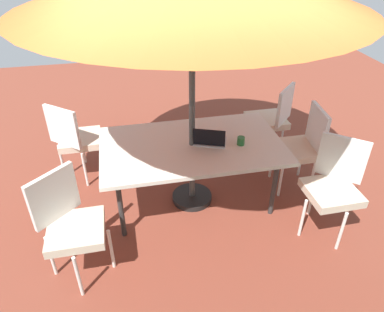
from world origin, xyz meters
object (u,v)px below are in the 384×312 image
object	(u,v)px
chair_northwest	(334,183)
laptop	(210,140)
dining_table	(192,148)
chair_southwest	(272,117)
chair_west	(301,145)
chair_southeast	(75,137)
cup	(241,141)
chair_northeast	(70,222)

from	to	relation	value
chair_northwest	laptop	xyz separation A→B (m)	(1.05, -0.66, 0.22)
dining_table	chair_southwest	world-z (taller)	chair_southwest
chair_southwest	chair_west	bearing A→B (deg)	49.72
chair_northwest	chair_southwest	bearing A→B (deg)	133.30
chair_northwest	chair_southeast	world-z (taller)	same
dining_table	chair_west	xyz separation A→B (m)	(-1.24, -0.01, -0.13)
dining_table	chair_northwest	xyz separation A→B (m)	(-1.23, 0.70, -0.13)
chair_southeast	laptop	world-z (taller)	chair_southeast
dining_table	cup	distance (m)	0.50
dining_table	chair_southeast	world-z (taller)	chair_southeast
chair_west	laptop	bearing A→B (deg)	-81.16
chair_northwest	chair_west	xyz separation A→B (m)	(-0.01, -0.71, 0.00)
chair_west	dining_table	bearing A→B (deg)	-83.18
chair_west	cup	distance (m)	0.80
chair_west	chair_southeast	world-z (taller)	same
chair_northwest	chair_southwest	distance (m)	1.41
chair_southwest	chair_northeast	xyz separation A→B (m)	(2.36, 1.42, 0.00)
chair_southeast	chair_northwest	bearing A→B (deg)	-169.79
chair_northeast	laptop	bearing A→B (deg)	-15.21
chair_west	chair_southeast	bearing A→B (deg)	-99.58
laptop	chair_west	bearing A→B (deg)	-156.00
dining_table	chair_northeast	size ratio (longest dim) A/B	1.89
chair_southeast	laptop	distance (m)	1.59
laptop	chair_northeast	bearing A→B (deg)	47.92
dining_table	cup	bearing A→B (deg)	167.20
chair_northwest	chair_southwest	size ratio (longest dim) A/B	1.00
chair_southwest	cup	distance (m)	1.09
chair_northwest	chair_west	size ratio (longest dim) A/B	1.00
chair_southwest	cup	bearing A→B (deg)	4.16
chair_northeast	cup	xyz separation A→B (m)	(-1.67, -0.61, 0.22)
chair_southwest	cup	size ratio (longest dim) A/B	11.51
dining_table	chair_northwest	distance (m)	1.42
chair_southeast	chair_northeast	bearing A→B (deg)	131.41
chair_southwest	laptop	bearing A→B (deg)	-8.89
chair_northeast	laptop	size ratio (longest dim) A/B	2.53
chair_northwest	chair_northeast	size ratio (longest dim) A/B	1.00
chair_southeast	cup	world-z (taller)	chair_southeast
chair_west	cup	bearing A→B (deg)	-74.56
chair_west	chair_southeast	size ratio (longest dim) A/B	1.00
cup	chair_southwest	bearing A→B (deg)	-130.33
chair_northwest	cup	world-z (taller)	chair_northwest
chair_southwest	cup	xyz separation A→B (m)	(0.69, 0.82, 0.22)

